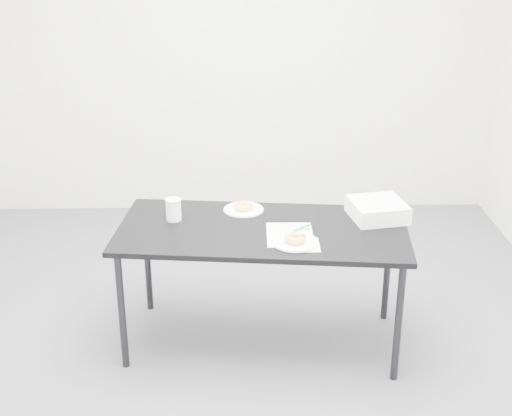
{
  "coord_description": "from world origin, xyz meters",
  "views": [
    {
      "loc": [
        -0.02,
        -3.48,
        2.27
      ],
      "look_at": [
        0.08,
        0.02,
        0.81
      ],
      "focal_mm": 50.0,
      "sensor_mm": 36.0,
      "label": 1
    }
  ],
  "objects_px": {
    "pen": "(302,228)",
    "coffee_cup": "(173,209)",
    "plate_near": "(295,242)",
    "donut_near": "(295,238)",
    "donut_far": "(244,206)",
    "scorecard": "(290,235)",
    "plate_far": "(244,210)",
    "table": "(262,237)",
    "bakery_box": "(377,210)"
  },
  "relations": [
    {
      "from": "donut_far",
      "to": "plate_far",
      "type": "bearing_deg",
      "value": 180.0
    },
    {
      "from": "coffee_cup",
      "to": "bakery_box",
      "type": "xyz_separation_m",
      "value": [
        1.12,
        0.0,
        -0.01
      ]
    },
    {
      "from": "table",
      "to": "bakery_box",
      "type": "xyz_separation_m",
      "value": [
        0.64,
        0.12,
        0.1
      ]
    },
    {
      "from": "plate_near",
      "to": "coffee_cup",
      "type": "relative_size",
      "value": 1.94
    },
    {
      "from": "donut_near",
      "to": "coffee_cup",
      "type": "xyz_separation_m",
      "value": [
        -0.64,
        0.32,
        0.03
      ]
    },
    {
      "from": "coffee_cup",
      "to": "scorecard",
      "type": "bearing_deg",
      "value": -19.04
    },
    {
      "from": "scorecard",
      "to": "donut_far",
      "type": "distance_m",
      "value": 0.42
    },
    {
      "from": "donut_near",
      "to": "donut_far",
      "type": "height_order",
      "value": "donut_near"
    },
    {
      "from": "donut_far",
      "to": "scorecard",
      "type": "bearing_deg",
      "value": -55.17
    },
    {
      "from": "donut_near",
      "to": "coffee_cup",
      "type": "bearing_deg",
      "value": 153.75
    },
    {
      "from": "table",
      "to": "pen",
      "type": "xyz_separation_m",
      "value": [
        0.21,
        -0.02,
        0.06
      ]
    },
    {
      "from": "pen",
      "to": "donut_far",
      "type": "height_order",
      "value": "donut_far"
    },
    {
      "from": "table",
      "to": "scorecard",
      "type": "bearing_deg",
      "value": -27.13
    },
    {
      "from": "pen",
      "to": "coffee_cup",
      "type": "relative_size",
      "value": 1.15
    },
    {
      "from": "table",
      "to": "pen",
      "type": "relative_size",
      "value": 11.34
    },
    {
      "from": "table",
      "to": "scorecard",
      "type": "relative_size",
      "value": 5.27
    },
    {
      "from": "bakery_box",
      "to": "donut_far",
      "type": "bearing_deg",
      "value": 159.71
    },
    {
      "from": "plate_near",
      "to": "donut_far",
      "type": "relative_size",
      "value": 2.26
    },
    {
      "from": "table",
      "to": "plate_near",
      "type": "bearing_deg",
      "value": -44.34
    },
    {
      "from": "plate_far",
      "to": "donut_near",
      "type": "bearing_deg",
      "value": -59.84
    },
    {
      "from": "scorecard",
      "to": "bakery_box",
      "type": "distance_m",
      "value": 0.55
    },
    {
      "from": "pen",
      "to": "bakery_box",
      "type": "distance_m",
      "value": 0.46
    },
    {
      "from": "pen",
      "to": "donut_far",
      "type": "distance_m",
      "value": 0.41
    },
    {
      "from": "table",
      "to": "donut_far",
      "type": "distance_m",
      "value": 0.28
    },
    {
      "from": "plate_near",
      "to": "donut_near",
      "type": "xyz_separation_m",
      "value": [
        0.0,
        0.0,
        0.02
      ]
    },
    {
      "from": "donut_near",
      "to": "bakery_box",
      "type": "height_order",
      "value": "bakery_box"
    },
    {
      "from": "scorecard",
      "to": "plate_far",
      "type": "relative_size",
      "value": 1.35
    },
    {
      "from": "pen",
      "to": "bakery_box",
      "type": "xyz_separation_m",
      "value": [
        0.43,
        0.14,
        0.04
      ]
    },
    {
      "from": "donut_near",
      "to": "plate_far",
      "type": "xyz_separation_m",
      "value": [
        -0.26,
        0.44,
        -0.03
      ]
    },
    {
      "from": "donut_near",
      "to": "donut_far",
      "type": "xyz_separation_m",
      "value": [
        -0.26,
        0.44,
        -0.0
      ]
    },
    {
      "from": "scorecard",
      "to": "donut_far",
      "type": "relative_size",
      "value": 2.87
    },
    {
      "from": "plate_near",
      "to": "plate_far",
      "type": "xyz_separation_m",
      "value": [
        -0.26,
        0.44,
        -0.0
      ]
    },
    {
      "from": "donut_near",
      "to": "plate_far",
      "type": "distance_m",
      "value": 0.52
    },
    {
      "from": "donut_far",
      "to": "coffee_cup",
      "type": "xyz_separation_m",
      "value": [
        -0.38,
        -0.13,
        0.04
      ]
    },
    {
      "from": "donut_near",
      "to": "scorecard",
      "type": "bearing_deg",
      "value": 101.05
    },
    {
      "from": "donut_near",
      "to": "plate_near",
      "type": "bearing_deg",
      "value": 0.0
    },
    {
      "from": "pen",
      "to": "donut_far",
      "type": "relative_size",
      "value": 1.33
    },
    {
      "from": "coffee_cup",
      "to": "donut_near",
      "type": "bearing_deg",
      "value": -26.25
    },
    {
      "from": "table",
      "to": "scorecard",
      "type": "xyz_separation_m",
      "value": [
        0.14,
        -0.09,
        0.05
      ]
    },
    {
      "from": "plate_near",
      "to": "plate_far",
      "type": "height_order",
      "value": "plate_near"
    },
    {
      "from": "donut_near",
      "to": "bakery_box",
      "type": "distance_m",
      "value": 0.57
    },
    {
      "from": "scorecard",
      "to": "plate_far",
      "type": "xyz_separation_m",
      "value": [
        -0.24,
        0.34,
        0.0
      ]
    },
    {
      "from": "scorecard",
      "to": "plate_near",
      "type": "xyz_separation_m",
      "value": [
        0.02,
        -0.1,
        0.01
      ]
    },
    {
      "from": "table",
      "to": "donut_near",
      "type": "xyz_separation_m",
      "value": [
        0.16,
        -0.19,
        0.08
      ]
    },
    {
      "from": "donut_near",
      "to": "plate_far",
      "type": "height_order",
      "value": "donut_near"
    },
    {
      "from": "scorecard",
      "to": "donut_near",
      "type": "bearing_deg",
      "value": -77.8
    },
    {
      "from": "donut_near",
      "to": "plate_far",
      "type": "relative_size",
      "value": 0.5
    },
    {
      "from": "donut_near",
      "to": "pen",
      "type": "bearing_deg",
      "value": 74.59
    },
    {
      "from": "table",
      "to": "coffee_cup",
      "type": "xyz_separation_m",
      "value": [
        -0.48,
        0.12,
        0.12
      ]
    },
    {
      "from": "scorecard",
      "to": "bakery_box",
      "type": "relative_size",
      "value": 1.08
    }
  ]
}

